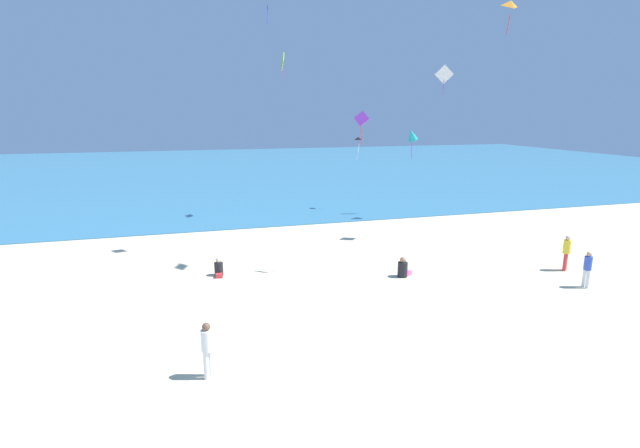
{
  "coord_description": "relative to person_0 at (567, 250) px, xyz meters",
  "views": [
    {
      "loc": [
        -4.57,
        -7.11,
        6.39
      ],
      "look_at": [
        0.0,
        8.66,
        2.54
      ],
      "focal_mm": 26.64,
      "sensor_mm": 36.0,
      "label": 1
    }
  ],
  "objects": [
    {
      "name": "person_5",
      "position": [
        -13.87,
        3.35,
        -0.6
      ],
      "size": [
        0.37,
        0.6,
        0.74
      ],
      "rotation": [
        0.0,
        0.0,
        4.65
      ],
      "color": "black",
      "rests_on": "ground_plane"
    },
    {
      "name": "kite_orange",
      "position": [
        0.1,
        5.11,
        10.46
      ],
      "size": [
        0.77,
        0.62,
        1.54
      ],
      "rotation": [
        0.0,
        0.0,
        0.08
      ],
      "color": "orange"
    },
    {
      "name": "kite_lime",
      "position": [
        -8.96,
        13.51,
        8.45
      ],
      "size": [
        0.2,
        1.05,
        1.42
      ],
      "rotation": [
        0.0,
        0.0,
        1.59
      ],
      "color": "#99DB33"
    },
    {
      "name": "kite_white",
      "position": [
        0.51,
        11.41,
        7.77
      ],
      "size": [
        1.07,
        0.43,
        1.73
      ],
      "rotation": [
        0.0,
        0.0,
        2.61
      ],
      "color": "white"
    },
    {
      "name": "person_4",
      "position": [
        -0.76,
        -1.84,
        -0.06
      ],
      "size": [
        0.32,
        0.32,
        1.4
      ],
      "rotation": [
        0.0,
        0.0,
        3.3
      ],
      "color": "white",
      "rests_on": "ground_plane"
    },
    {
      "name": "person_0",
      "position": [
        0.0,
        0.0,
        0.0
      ],
      "size": [
        0.42,
        0.42,
        1.5
      ],
      "rotation": [
        0.0,
        0.0,
        2.18
      ],
      "color": "red",
      "rests_on": "ground_plane"
    },
    {
      "name": "kite_black",
      "position": [
        -3.78,
        14.5,
        3.87
      ],
      "size": [
        0.55,
        0.61,
        1.54
      ],
      "rotation": [
        0.0,
        0.0,
        2.02
      ],
      "color": "black"
    },
    {
      "name": "ocean_water",
      "position": [
        -10.43,
        40.94,
        -0.84
      ],
      "size": [
        120.0,
        60.0,
        0.05
      ],
      "primitive_type": "cube",
      "color": "teal",
      "rests_on": "ground_plane"
    },
    {
      "name": "kite_teal",
      "position": [
        -1.87,
        10.59,
        4.26
      ],
      "size": [
        0.96,
        0.89,
        1.79
      ],
      "rotation": [
        0.0,
        0.0,
        2.18
      ],
      "color": "#1EADAD"
    },
    {
      "name": "person_2",
      "position": [
        -6.79,
        1.19,
        -0.56
      ],
      "size": [
        0.74,
        0.63,
        0.83
      ],
      "rotation": [
        0.0,
        0.0,
        0.52
      ],
      "color": "black",
      "rests_on": "ground_plane"
    },
    {
      "name": "person_1",
      "position": [
        -14.7,
        -4.27,
        -0.03
      ],
      "size": [
        0.41,
        0.41,
        1.45
      ],
      "rotation": [
        0.0,
        0.0,
        2.42
      ],
      "color": "white",
      "rests_on": "ground_plane"
    },
    {
      "name": "kite_purple",
      "position": [
        -8.3,
        2.21,
        5.26
      ],
      "size": [
        0.52,
        0.4,
        1.28
      ],
      "rotation": [
        0.0,
        0.0,
        5.28
      ],
      "color": "purple"
    },
    {
      "name": "ground_plane",
      "position": [
        -10.43,
        1.91,
        -0.87
      ],
      "size": [
        120.0,
        120.0,
        0.0
      ],
      "primitive_type": "plane",
      "color": "beige"
    }
  ]
}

